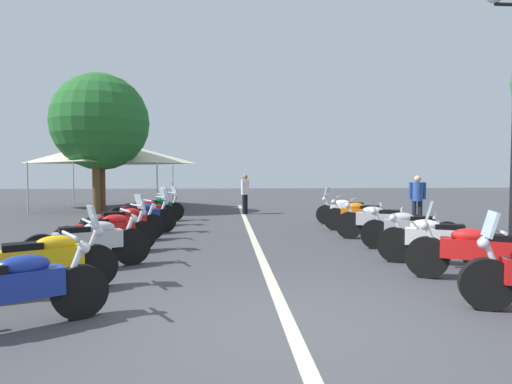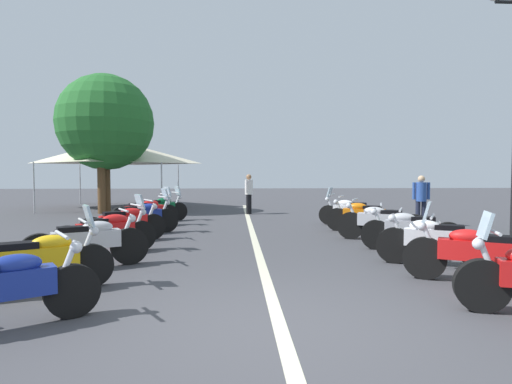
{
  "view_description": "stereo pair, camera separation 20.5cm",
  "coord_description": "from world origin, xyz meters",
  "px_view_note": "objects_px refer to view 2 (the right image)",
  "views": [
    {
      "loc": [
        -4.38,
        0.69,
        1.67
      ],
      "look_at": [
        5.27,
        0.0,
        1.22
      ],
      "focal_mm": 29.7,
      "sensor_mm": 36.0,
      "label": 1
    },
    {
      "loc": [
        -4.38,
        0.49,
        1.67
      ],
      "look_at": [
        5.27,
        0.0,
        1.22
      ],
      "focal_mm": 29.7,
      "sensor_mm": 36.0,
      "label": 2
    }
  ],
  "objects_px": {
    "motorcycle_left_row_5": "(143,217)",
    "motorcycle_right_row_2": "(434,240)",
    "motorcycle_left_row_4": "(124,223)",
    "bystander_1": "(249,191)",
    "event_tent": "(115,152)",
    "motorcycle_left_row_2": "(88,242)",
    "motorcycle_right_row_3": "(411,230)",
    "motorcycle_left_row_6": "(146,212)",
    "motorcycle_left_row_3": "(107,231)",
    "motorcycle_right_row_5": "(363,216)",
    "motorcycle_right_row_4": "(381,222)",
    "motorcycle_right_row_6": "(350,211)",
    "motorcycle_left_row_7": "(160,208)",
    "bystander_2": "(421,197)",
    "motorcycle_left_row_1": "(40,260)",
    "motorcycle_right_row_1": "(478,253)",
    "roadside_tree_1": "(105,123)",
    "roadside_tree_2": "(100,116)"
  },
  "relations": [
    {
      "from": "motorcycle_left_row_5",
      "to": "motorcycle_right_row_6",
      "type": "height_order",
      "value": "motorcycle_left_row_5"
    },
    {
      "from": "motorcycle_left_row_5",
      "to": "motorcycle_left_row_7",
      "type": "height_order",
      "value": "motorcycle_left_row_5"
    },
    {
      "from": "motorcycle_right_row_2",
      "to": "roadside_tree_1",
      "type": "distance_m",
      "value": 14.16
    },
    {
      "from": "motorcycle_left_row_5",
      "to": "bystander_2",
      "type": "bearing_deg",
      "value": -20.31
    },
    {
      "from": "motorcycle_left_row_6",
      "to": "motorcycle_right_row_3",
      "type": "bearing_deg",
      "value": -69.45
    },
    {
      "from": "motorcycle_left_row_6",
      "to": "roadside_tree_1",
      "type": "relative_size",
      "value": 0.33
    },
    {
      "from": "roadside_tree_1",
      "to": "roadside_tree_2",
      "type": "bearing_deg",
      "value": 170.34
    },
    {
      "from": "motorcycle_left_row_7",
      "to": "bystander_2",
      "type": "xyz_separation_m",
      "value": [
        -1.7,
        -8.31,
        0.45
      ]
    },
    {
      "from": "motorcycle_left_row_2",
      "to": "motorcycle_right_row_3",
      "type": "xyz_separation_m",
      "value": [
        1.34,
        -6.27,
        -0.01
      ]
    },
    {
      "from": "motorcycle_left_row_2",
      "to": "motorcycle_left_row_3",
      "type": "bearing_deg",
      "value": 65.0
    },
    {
      "from": "motorcycle_left_row_3",
      "to": "motorcycle_right_row_5",
      "type": "bearing_deg",
      "value": -7.89
    },
    {
      "from": "motorcycle_left_row_6",
      "to": "motorcycle_right_row_6",
      "type": "distance_m",
      "value": 6.33
    },
    {
      "from": "motorcycle_right_row_3",
      "to": "bystander_2",
      "type": "xyz_separation_m",
      "value": [
        4.02,
        -2.03,
        0.46
      ]
    },
    {
      "from": "motorcycle_right_row_4",
      "to": "motorcycle_right_row_5",
      "type": "xyz_separation_m",
      "value": [
        1.52,
        -0.03,
        -0.01
      ]
    },
    {
      "from": "motorcycle_right_row_1",
      "to": "motorcycle_right_row_4",
      "type": "distance_m",
      "value": 4.04
    },
    {
      "from": "motorcycle_right_row_6",
      "to": "motorcycle_left_row_7",
      "type": "bearing_deg",
      "value": 15.49
    },
    {
      "from": "motorcycle_left_row_5",
      "to": "motorcycle_left_row_6",
      "type": "height_order",
      "value": "motorcycle_left_row_5"
    },
    {
      "from": "motorcycle_left_row_1",
      "to": "motorcycle_right_row_5",
      "type": "relative_size",
      "value": 0.92
    },
    {
      "from": "motorcycle_right_row_5",
      "to": "bystander_2",
      "type": "relative_size",
      "value": 1.26
    },
    {
      "from": "motorcycle_left_row_5",
      "to": "motorcycle_right_row_2",
      "type": "bearing_deg",
      "value": -63.72
    },
    {
      "from": "motorcycle_left_row_4",
      "to": "motorcycle_right_row_2",
      "type": "distance_m",
      "value": 6.87
    },
    {
      "from": "motorcycle_left_row_5",
      "to": "motorcycle_right_row_6",
      "type": "distance_m",
      "value": 6.3
    },
    {
      "from": "motorcycle_right_row_5",
      "to": "motorcycle_right_row_3",
      "type": "bearing_deg",
      "value": 118.38
    },
    {
      "from": "motorcycle_left_row_6",
      "to": "roadside_tree_2",
      "type": "distance_m",
      "value": 6.22
    },
    {
      "from": "motorcycle_left_row_2",
      "to": "motorcycle_right_row_3",
      "type": "distance_m",
      "value": 6.42
    },
    {
      "from": "motorcycle_left_row_6",
      "to": "motorcycle_right_row_1",
      "type": "relative_size",
      "value": 0.93
    },
    {
      "from": "motorcycle_left_row_1",
      "to": "motorcycle_right_row_3",
      "type": "height_order",
      "value": "motorcycle_left_row_1"
    },
    {
      "from": "motorcycle_left_row_1",
      "to": "bystander_1",
      "type": "relative_size",
      "value": 1.15
    },
    {
      "from": "motorcycle_left_row_4",
      "to": "motorcycle_left_row_5",
      "type": "height_order",
      "value": "motorcycle_left_row_5"
    },
    {
      "from": "motorcycle_right_row_5",
      "to": "motorcycle_right_row_6",
      "type": "relative_size",
      "value": 1.06
    },
    {
      "from": "bystander_2",
      "to": "event_tent",
      "type": "relative_size",
      "value": 0.27
    },
    {
      "from": "motorcycle_right_row_6",
      "to": "event_tent",
      "type": "xyz_separation_m",
      "value": [
        7.25,
        9.24,
        2.19
      ]
    },
    {
      "from": "motorcycle_right_row_2",
      "to": "motorcycle_right_row_3",
      "type": "xyz_separation_m",
      "value": [
        1.43,
        -0.18,
        -0.0
      ]
    },
    {
      "from": "roadside_tree_2",
      "to": "event_tent",
      "type": "relative_size",
      "value": 0.92
    },
    {
      "from": "motorcycle_left_row_5",
      "to": "motorcycle_left_row_6",
      "type": "xyz_separation_m",
      "value": [
        1.49,
        0.23,
        -0.0
      ]
    },
    {
      "from": "motorcycle_left_row_3",
      "to": "motorcycle_left_row_7",
      "type": "bearing_deg",
      "value": 56.59
    },
    {
      "from": "motorcycle_left_row_1",
      "to": "bystander_2",
      "type": "height_order",
      "value": "bystander_2"
    },
    {
      "from": "motorcycle_left_row_4",
      "to": "bystander_2",
      "type": "relative_size",
      "value": 1.18
    },
    {
      "from": "bystander_1",
      "to": "event_tent",
      "type": "bearing_deg",
      "value": 177.8
    },
    {
      "from": "motorcycle_left_row_1",
      "to": "motorcycle_left_row_7",
      "type": "relative_size",
      "value": 1.0
    },
    {
      "from": "motorcycle_left_row_1",
      "to": "motorcycle_right_row_1",
      "type": "height_order",
      "value": "motorcycle_right_row_1"
    },
    {
      "from": "motorcycle_left_row_5",
      "to": "motorcycle_right_row_3",
      "type": "distance_m",
      "value": 6.81
    },
    {
      "from": "roadside_tree_1",
      "to": "motorcycle_left_row_4",
      "type": "bearing_deg",
      "value": -160.58
    },
    {
      "from": "motorcycle_left_row_5",
      "to": "motorcycle_right_row_4",
      "type": "xyz_separation_m",
      "value": [
        -1.42,
        -6.05,
        -0.01
      ]
    },
    {
      "from": "motorcycle_left_row_3",
      "to": "event_tent",
      "type": "relative_size",
      "value": 0.32
    },
    {
      "from": "motorcycle_left_row_3",
      "to": "motorcycle_right_row_3",
      "type": "height_order",
      "value": "motorcycle_left_row_3"
    },
    {
      "from": "motorcycle_right_row_1",
      "to": "motorcycle_right_row_5",
      "type": "xyz_separation_m",
      "value": [
        5.56,
        0.03,
        -0.01
      ]
    },
    {
      "from": "motorcycle_left_row_3",
      "to": "event_tent",
      "type": "xyz_separation_m",
      "value": [
        11.6,
        3.02,
        2.18
      ]
    },
    {
      "from": "bystander_1",
      "to": "motorcycle_left_row_2",
      "type": "bearing_deg",
      "value": -81.59
    },
    {
      "from": "motorcycle_left_row_1",
      "to": "roadside_tree_1",
      "type": "relative_size",
      "value": 0.32
    }
  ]
}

